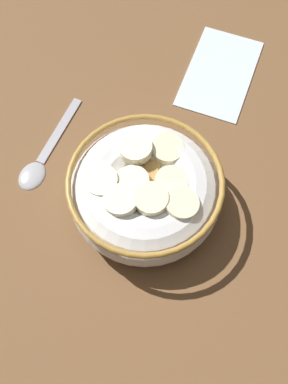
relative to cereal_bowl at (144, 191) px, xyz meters
The scene contains 4 objects.
ground_plane 4.18cm from the cereal_bowl, 148.85° to the right, with size 122.24×122.24×2.00cm, color brown.
cereal_bowl is the anchor object (origin of this frame).
spoon 13.15cm from the cereal_bowl, 67.06° to the left, with size 12.71×6.96×0.80cm.
folded_napkin 20.08cm from the cereal_bowl, 27.45° to the right, with size 13.02×7.81×0.30cm, color silver.
Camera 1 is at (-21.27, -0.11, 48.55)cm, focal length 45.83 mm.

